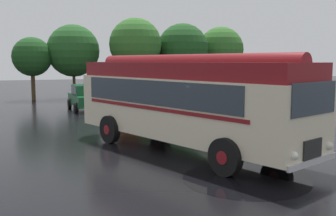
# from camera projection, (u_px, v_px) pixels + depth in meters

# --- Properties ---
(ground_plane) EXTENTS (120.00, 120.00, 0.00)m
(ground_plane) POSITION_uv_depth(u_px,v_px,m) (204.00, 153.00, 13.89)
(ground_plane) COLOR black
(vintage_bus) EXTENTS (5.61, 10.34, 3.49)m
(vintage_bus) POSITION_uv_depth(u_px,v_px,m) (184.00, 99.00, 14.11)
(vintage_bus) COLOR beige
(vintage_bus) RESTS_ON ground
(car_near_left) EXTENTS (2.01, 4.23, 1.66)m
(car_near_left) POSITION_uv_depth(u_px,v_px,m) (86.00, 97.00, 26.30)
(car_near_left) COLOR #144C28
(car_near_left) RESTS_ON ground
(car_mid_left) EXTENTS (2.34, 4.38, 1.66)m
(car_mid_left) POSITION_uv_depth(u_px,v_px,m) (126.00, 96.00, 27.26)
(car_mid_left) COLOR maroon
(car_mid_left) RESTS_ON ground
(car_mid_right) EXTENTS (2.39, 4.39, 1.66)m
(car_mid_right) POSITION_uv_depth(u_px,v_px,m) (156.00, 94.00, 28.68)
(car_mid_right) COLOR #4C5156
(car_mid_right) RESTS_ON ground
(tree_left_of_centre) EXTENTS (3.32, 3.27, 5.25)m
(tree_left_of_centre) POSITION_uv_depth(u_px,v_px,m) (34.00, 57.00, 32.91)
(tree_left_of_centre) COLOR #4C3823
(tree_left_of_centre) RESTS_ON ground
(tree_centre) EXTENTS (4.51, 4.51, 6.40)m
(tree_centre) POSITION_uv_depth(u_px,v_px,m) (73.00, 51.00, 33.99)
(tree_centre) COLOR #4C3823
(tree_centre) RESTS_ON ground
(tree_right_of_centre) EXTENTS (4.57, 4.57, 6.99)m
(tree_right_of_centre) POSITION_uv_depth(u_px,v_px,m) (136.00, 45.00, 34.31)
(tree_right_of_centre) COLOR #4C3823
(tree_right_of_centre) RESTS_ON ground
(tree_far_right) EXTENTS (4.74, 4.74, 6.70)m
(tree_far_right) POSITION_uv_depth(u_px,v_px,m) (182.00, 50.00, 36.17)
(tree_far_right) COLOR #4C3823
(tree_far_right) RESTS_ON ground
(tree_extra_right) EXTENTS (4.42, 4.42, 6.58)m
(tree_extra_right) POSITION_uv_depth(u_px,v_px,m) (221.00, 50.00, 38.39)
(tree_extra_right) COLOR #4C3823
(tree_extra_right) RESTS_ON ground
(puddle_patch) EXTENTS (3.51, 3.51, 0.01)m
(puddle_patch) POSITION_uv_depth(u_px,v_px,m) (246.00, 179.00, 10.85)
(puddle_patch) COLOR black
(puddle_patch) RESTS_ON ground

